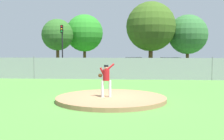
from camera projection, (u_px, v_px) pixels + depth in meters
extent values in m
plane|color=#4C8438|center=(118.00, 85.00, 20.11)|extent=(80.00, 80.00, 0.00)
cube|color=#2B2B2D|center=(123.00, 75.00, 28.56)|extent=(44.00, 7.00, 0.01)
cylinder|color=#99704C|center=(111.00, 99.00, 14.13)|extent=(5.40, 5.40, 0.20)
cylinder|color=silver|center=(102.00, 89.00, 13.98)|extent=(0.13, 0.13, 0.81)
cylinder|color=silver|center=(110.00, 89.00, 14.03)|extent=(0.13, 0.13, 0.81)
cylinder|color=maroon|center=(106.00, 75.00, 13.95)|extent=(0.32, 0.32, 0.54)
cylinder|color=maroon|center=(110.00, 67.00, 13.91)|extent=(0.47, 0.19, 0.40)
cylinder|color=maroon|center=(102.00, 72.00, 13.96)|extent=(0.29, 0.15, 0.46)
ellipsoid|color=#4C2D14|center=(100.00, 75.00, 14.03)|extent=(0.20, 0.12, 0.18)
sphere|color=tan|center=(106.00, 67.00, 13.93)|extent=(0.20, 0.20, 0.20)
cylinder|color=black|center=(106.00, 66.00, 13.92)|extent=(0.21, 0.21, 0.09)
sphere|color=white|center=(101.00, 95.00, 14.50)|extent=(0.07, 0.07, 0.07)
cube|color=gray|center=(121.00, 69.00, 24.02)|extent=(37.11, 0.03, 1.81)
cylinder|color=slate|center=(34.00, 68.00, 24.60)|extent=(0.07, 0.07, 1.91)
cylinder|color=slate|center=(212.00, 69.00, 23.43)|extent=(0.07, 0.07, 1.91)
cube|color=tan|center=(133.00, 68.00, 28.62)|extent=(1.89, 4.72, 0.73)
cube|color=black|center=(133.00, 61.00, 28.57)|extent=(1.68, 2.62, 0.67)
cylinder|color=black|center=(133.00, 70.00, 30.09)|extent=(1.81, 0.70, 0.64)
cylinder|color=black|center=(134.00, 73.00, 27.21)|extent=(1.81, 0.70, 0.64)
cube|color=#161E4C|center=(170.00, 68.00, 28.07)|extent=(1.93, 4.33, 0.70)
cube|color=black|center=(170.00, 61.00, 28.02)|extent=(1.74, 2.40, 0.70)
cylinder|color=black|center=(168.00, 71.00, 29.42)|extent=(1.91, 0.68, 0.64)
cylinder|color=black|center=(172.00, 73.00, 26.77)|extent=(1.91, 0.68, 0.64)
cube|color=#A81919|center=(17.00, 67.00, 29.68)|extent=(2.07, 4.14, 0.71)
cube|color=black|center=(17.00, 61.00, 29.63)|extent=(1.82, 2.32, 0.61)
cylinder|color=black|center=(23.00, 70.00, 30.94)|extent=(1.93, 0.75, 0.64)
cylinder|color=black|center=(11.00, 72.00, 28.47)|extent=(1.93, 0.75, 0.64)
cube|color=maroon|center=(224.00, 69.00, 27.35)|extent=(1.92, 4.61, 0.71)
cube|color=black|center=(224.00, 62.00, 27.30)|extent=(1.74, 2.54, 0.57)
cylinder|color=black|center=(219.00, 71.00, 28.78)|extent=(1.92, 0.67, 0.64)
cone|color=orange|center=(149.00, 71.00, 29.22)|extent=(0.32, 0.32, 0.55)
cube|color=black|center=(149.00, 74.00, 29.24)|extent=(0.40, 0.40, 0.03)
cylinder|color=black|center=(62.00, 48.00, 32.75)|extent=(0.14, 0.14, 5.24)
cube|color=black|center=(62.00, 29.00, 32.42)|extent=(0.28, 0.24, 0.90)
sphere|color=red|center=(61.00, 26.00, 32.28)|extent=(0.18, 0.18, 0.18)
sphere|color=orange|center=(61.00, 29.00, 32.30)|extent=(0.18, 0.18, 0.18)
sphere|color=green|center=(62.00, 31.00, 32.32)|extent=(0.18, 0.18, 0.18)
cylinder|color=#4C331E|center=(58.00, 58.00, 36.27)|extent=(0.40, 0.40, 2.95)
sphere|color=#2C5E22|center=(57.00, 35.00, 36.07)|extent=(3.94, 3.94, 3.94)
cylinder|color=#4C331E|center=(85.00, 57.00, 38.90)|extent=(0.39, 0.39, 2.94)
sphere|color=#287E23|center=(84.00, 33.00, 38.67)|extent=(4.97, 4.97, 4.97)
cylinder|color=#4C331E|center=(151.00, 57.00, 35.13)|extent=(0.51, 0.51, 3.17)
sphere|color=#36571B|center=(151.00, 26.00, 34.86)|extent=(5.98, 5.98, 5.98)
cylinder|color=#4C331E|center=(187.00, 59.00, 36.31)|extent=(0.39, 0.39, 2.64)
sphere|color=#306631|center=(188.00, 34.00, 36.09)|extent=(4.94, 4.94, 4.94)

